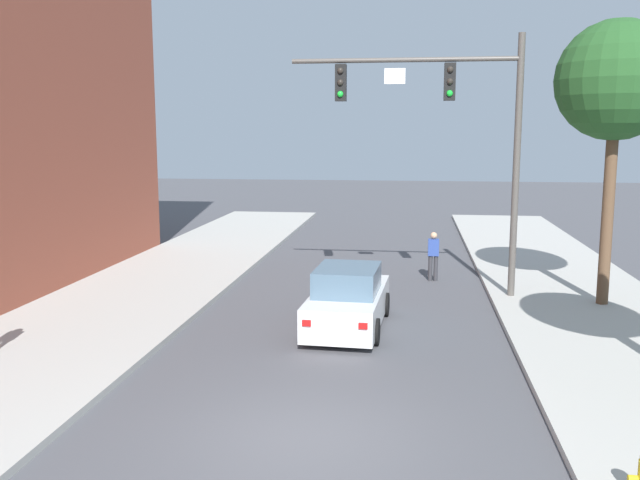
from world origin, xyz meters
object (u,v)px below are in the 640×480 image
at_px(traffic_signal_mast, 452,117).
at_px(pedestrian_crossing_road, 433,254).
at_px(car_lead_white, 348,300).
at_px(street_tree_second, 616,82).

relative_size(traffic_signal_mast, pedestrian_crossing_road, 4.57).
xyz_separation_m(car_lead_white, pedestrian_crossing_road, (2.29, 5.97, 0.19)).
bearing_deg(pedestrian_crossing_road, traffic_signal_mast, -81.93).
xyz_separation_m(pedestrian_crossing_road, street_tree_second, (4.61, -3.08, 5.32)).
bearing_deg(pedestrian_crossing_road, car_lead_white, -111.00).
distance_m(car_lead_white, pedestrian_crossing_road, 6.40).
xyz_separation_m(car_lead_white, street_tree_second, (6.90, 2.89, 5.51)).
bearing_deg(car_lead_white, street_tree_second, 22.73).
bearing_deg(street_tree_second, pedestrian_crossing_road, 146.22).
relative_size(traffic_signal_mast, car_lead_white, 1.74).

